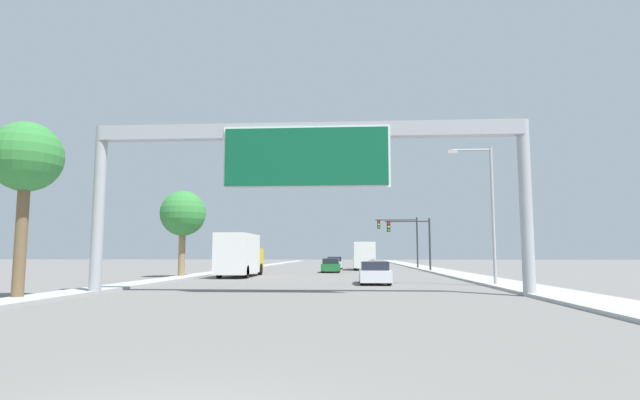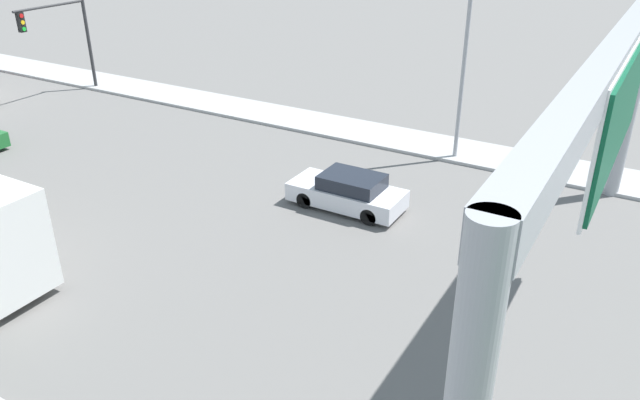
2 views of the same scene
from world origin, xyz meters
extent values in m
cylinder|color=#9EA0A5|center=(9.95, 18.00, 3.99)|extent=(0.55, 0.55, 7.99)
cube|color=#9EA0A5|center=(0.00, 18.00, 7.64)|extent=(19.90, 0.60, 0.70)
cube|color=white|center=(0.00, 17.70, 6.34)|extent=(7.77, 0.08, 2.90)
cube|color=#0C5133|center=(0.00, 17.65, 6.34)|extent=(7.57, 0.16, 2.70)
cube|color=silver|center=(3.50, 26.67, 0.52)|extent=(1.87, 4.43, 0.69)
cube|color=#1E232D|center=(3.50, 26.45, 1.13)|extent=(1.64, 2.30, 0.53)
cylinder|color=black|center=(2.68, 28.04, 0.32)|extent=(0.22, 0.64, 0.64)
cylinder|color=black|center=(4.32, 28.04, 0.32)|extent=(0.22, 0.64, 0.64)
cylinder|color=black|center=(2.68, 25.30, 0.32)|extent=(0.22, 0.64, 0.64)
cylinder|color=black|center=(4.32, 25.30, 0.32)|extent=(0.22, 0.64, 0.64)
cylinder|color=black|center=(-5.96, 32.98, 0.50)|extent=(0.28, 1.00, 1.00)
cylinder|color=#2D2D30|center=(10.25, 48.00, 2.78)|extent=(0.20, 0.20, 5.57)
cylinder|color=#2D2D30|center=(7.93, 48.00, 5.27)|extent=(4.64, 0.14, 0.14)
cube|color=black|center=(5.98, 48.00, 4.69)|extent=(0.35, 0.28, 1.05)
cylinder|color=red|center=(5.98, 47.84, 5.04)|extent=(0.22, 0.04, 0.22)
cylinder|color=yellow|center=(5.98, 47.84, 4.69)|extent=(0.22, 0.04, 0.22)
cylinder|color=green|center=(5.98, 47.84, 4.34)|extent=(0.22, 0.04, 0.22)
cylinder|color=#9EA0A5|center=(10.35, 24.71, 4.08)|extent=(0.18, 0.18, 8.16)
camera|label=1|loc=(2.08, -4.93, 1.89)|focal=28.00mm
camera|label=2|loc=(-15.62, 16.71, 10.86)|focal=35.00mm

